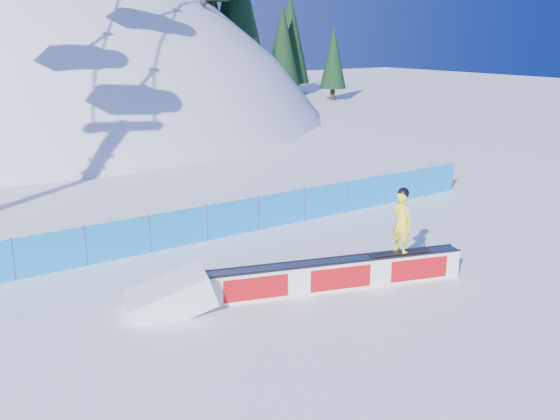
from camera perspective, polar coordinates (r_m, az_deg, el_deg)
ground at (r=17.67m, az=3.23°, el=-6.08°), size 160.00×160.00×0.00m
snow_hill at (r=60.98m, az=-22.42°, el=-9.19°), size 64.00×64.00×64.00m
safety_fence at (r=20.99m, az=-4.31°, el=-0.76°), size 22.05×0.05×1.30m
rail_box at (r=16.71m, az=5.28°, el=-5.90°), size 6.89×2.65×0.85m
snow_ramp at (r=15.86m, az=-9.94°, el=-8.96°), size 2.51×1.98×1.37m
snowboarder at (r=17.01m, az=11.07°, el=-1.01°), size 1.76×0.84×1.82m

